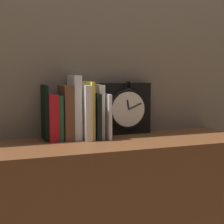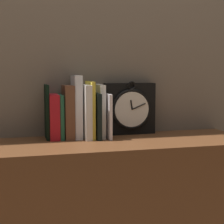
{
  "view_description": "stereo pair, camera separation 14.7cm",
  "coord_description": "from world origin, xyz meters",
  "views": [
    {
      "loc": [
        -0.51,
        -1.37,
        1.02
      ],
      "look_at": [
        0.0,
        0.0,
        0.86
      ],
      "focal_mm": 60.0,
      "sensor_mm": 36.0,
      "label": 1
    },
    {
      "loc": [
        -0.37,
        -1.41,
        1.02
      ],
      "look_at": [
        0.0,
        0.0,
        0.86
      ],
      "focal_mm": 60.0,
      "sensor_mm": 36.0,
      "label": 2
    }
  ],
  "objects": [
    {
      "name": "book_slot9_white",
      "position": [
        -0.0,
        0.09,
        0.84
      ],
      "size": [
        0.01,
        0.16,
        0.18
      ],
      "color": "white",
      "rests_on": "bookshelf"
    },
    {
      "name": "wall_back",
      "position": [
        0.0,
        0.21,
        1.3
      ],
      "size": [
        6.0,
        0.05,
        2.6
      ],
      "color": "#756656",
      "rests_on": "ground_plane"
    },
    {
      "name": "book_slot1_red",
      "position": [
        -0.22,
        0.11,
        0.84
      ],
      "size": [
        0.04,
        0.12,
        0.18
      ],
      "color": "#B51620",
      "rests_on": "bookshelf"
    },
    {
      "name": "book_slot2_green",
      "position": [
        -0.19,
        0.11,
        0.83
      ],
      "size": [
        0.02,
        0.12,
        0.18
      ],
      "color": "#256344",
      "rests_on": "bookshelf"
    },
    {
      "name": "book_slot0_black",
      "position": [
        -0.24,
        0.12,
        0.86
      ],
      "size": [
        0.01,
        0.11,
        0.22
      ],
      "color": "black",
      "rests_on": "bookshelf"
    },
    {
      "name": "book_slot8_white",
      "position": [
        -0.02,
        0.11,
        0.86
      ],
      "size": [
        0.02,
        0.13,
        0.22
      ],
      "color": "white",
      "rests_on": "bookshelf"
    },
    {
      "name": "book_slot3_brown",
      "position": [
        -0.16,
        0.11,
        0.85
      ],
      "size": [
        0.04,
        0.13,
        0.22
      ],
      "color": "brown",
      "rests_on": "bookshelf"
    },
    {
      "name": "book_slot7_black",
      "position": [
        -0.05,
        0.09,
        0.84
      ],
      "size": [
        0.02,
        0.16,
        0.19
      ],
      "color": "black",
      "rests_on": "bookshelf"
    },
    {
      "name": "book_slot5_white",
      "position": [
        -0.09,
        0.1,
        0.86
      ],
      "size": [
        0.03,
        0.15,
        0.22
      ],
      "color": "white",
      "rests_on": "bookshelf"
    },
    {
      "name": "book_slot4_white",
      "position": [
        -0.12,
        0.11,
        0.87
      ],
      "size": [
        0.03,
        0.12,
        0.26
      ],
      "color": "silver",
      "rests_on": "bookshelf"
    },
    {
      "name": "clock",
      "position": [
        0.12,
        0.14,
        0.86
      ],
      "size": [
        0.22,
        0.06,
        0.23
      ],
      "color": "black",
      "rests_on": "bookshelf"
    },
    {
      "name": "book_slot6_yellow",
      "position": [
        -0.07,
        0.1,
        0.86
      ],
      "size": [
        0.01,
        0.15,
        0.23
      ],
      "color": "yellow",
      "rests_on": "bookshelf"
    }
  ]
}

